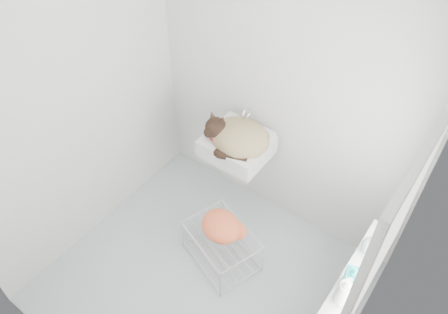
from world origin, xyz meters
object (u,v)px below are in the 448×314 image
Objects in this scene: cat at (237,137)px; bottle_b at (349,286)px; bottle_a at (341,301)px; sink at (237,139)px; wire_rack at (221,247)px; bottle_c at (369,252)px.

bottle_b is (1.21, -0.62, -0.04)m from cat.
cat is 2.48× the size of bottle_b.
bottle_b is (0.00, 0.11, 0.00)m from bottle_a.
cat is 1.42m from bottle_a.
bottle_a is (1.21, -0.73, -0.04)m from cat.
sink is 1.38m from bottle_b.
bottle_b is at bearing 90.00° from bottle_a.
bottle_b is at bearing -8.28° from wire_rack.
wire_rack is 3.60× the size of bottle_c.
bottle_b is at bearing -31.63° from cat.
bottle_a is 1.29× the size of bottle_c.
sink is 2.43× the size of bottle_a.
bottle_c is at bearing 90.00° from bottle_a.
cat is 2.46× the size of bottle_a.
cat is at bearing -57.68° from sink.
wire_rack is 2.81× the size of bottle_b.
wire_rack is 1.26m from bottle_a.
sink is 1.43m from bottle_a.
sink is 3.14× the size of bottle_c.
wire_rack is at bearing 171.72° from bottle_b.
sink is 0.88m from wire_rack.
cat is 0.90m from wire_rack.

